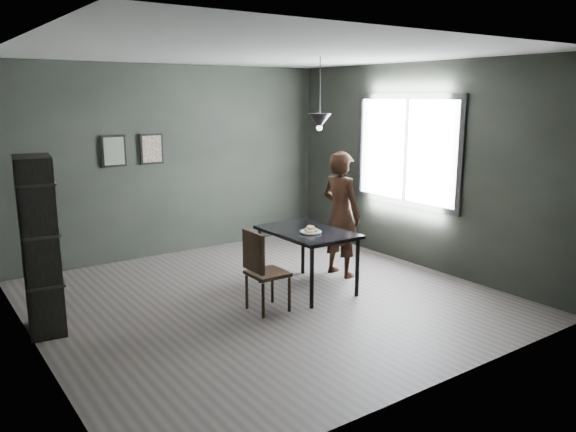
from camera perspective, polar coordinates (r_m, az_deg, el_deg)
ground at (r=6.70m, az=-2.23°, el=-8.41°), size 5.00×5.00×0.00m
back_wall at (r=8.54m, az=-11.51°, el=5.50°), size 5.00×0.10×2.80m
ceiling at (r=6.29m, az=-2.44°, el=16.22°), size 5.00×5.00×0.02m
window_assembly at (r=8.06m, az=11.88°, el=6.54°), size 0.04×1.96×1.56m
cafe_table at (r=6.83m, az=1.96°, el=-2.10°), size 0.80×1.20×0.75m
white_plate at (r=6.69m, az=2.32°, el=-1.67°), size 0.23×0.23×0.01m
donut_pile at (r=6.68m, az=2.33°, el=-1.39°), size 0.18×0.17×0.08m
woman at (r=7.39m, az=5.39°, el=0.20°), size 0.49×0.66×1.66m
wood_chair at (r=6.16m, az=-2.73°, el=-5.12°), size 0.40×0.40×0.92m
shelf_unit at (r=6.10m, az=-23.92°, el=-2.77°), size 0.42×0.64×1.78m
pendant_lamp at (r=6.86m, az=3.22°, el=9.61°), size 0.28×0.28×0.86m
framed_print_left at (r=8.17m, az=-17.29°, el=6.32°), size 0.34×0.04×0.44m
framed_print_right at (r=8.36m, az=-13.69°, el=6.64°), size 0.34×0.04×0.44m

